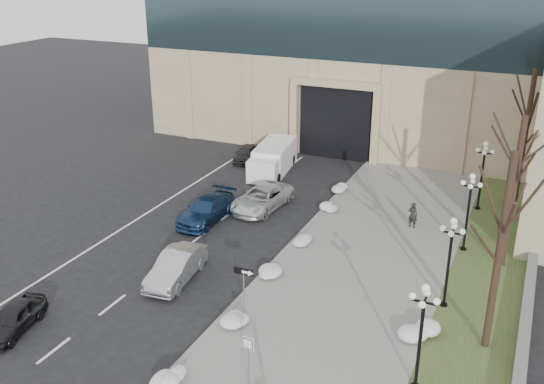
{
  "coord_description": "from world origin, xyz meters",
  "views": [
    {
      "loc": [
        11.14,
        -13.93,
        16.16
      ],
      "look_at": [
        -1.92,
        14.83,
        3.5
      ],
      "focal_mm": 40.0,
      "sensor_mm": 36.0,
      "label": 1
    }
  ],
  "objects": [
    {
      "name": "snow_clump_b",
      "position": [
        -0.76,
        2.03,
        0.3
      ],
      "size": [
        1.1,
        1.6,
        0.36
      ],
      "primitive_type": "ellipsoid",
      "color": "white",
      "rests_on": "sidewalk"
    },
    {
      "name": "snow_clump_e",
      "position": [
        -0.51,
        15.59,
        0.3
      ],
      "size": [
        1.1,
        1.6,
        0.36
      ],
      "primitive_type": "ellipsoid",
      "color": "white",
      "rests_on": "sidewalk"
    },
    {
      "name": "snow_clump_f",
      "position": [
        -0.69,
        20.99,
        0.3
      ],
      "size": [
        1.1,
        1.6,
        0.36
      ],
      "primitive_type": "ellipsoid",
      "color": "white",
      "rests_on": "sidewalk"
    },
    {
      "name": "tree_far",
      "position": [
        10.5,
        26.0,
        6.15
      ],
      "size": [
        3.2,
        3.2,
        9.5
      ],
      "color": "black",
      "rests_on": "ground"
    },
    {
      "name": "car_e",
      "position": [
        -10.35,
        28.21,
        0.63
      ],
      "size": [
        2.18,
        3.91,
        1.26
      ],
      "primitive_type": "imported",
      "rotation": [
        0.0,
        0.0,
        0.2
      ],
      "color": "#28292D",
      "rests_on": "ground"
    },
    {
      "name": "sidewalk",
      "position": [
        3.5,
        14.0,
        0.06
      ],
      "size": [
        9.0,
        40.0,
        0.12
      ],
      "primitive_type": "cube",
      "color": "gray",
      "rests_on": "ground"
    },
    {
      "name": "lamppost_a",
      "position": [
        8.3,
        6.0,
        3.07
      ],
      "size": [
        1.18,
        1.18,
        4.76
      ],
      "color": "black",
      "rests_on": "ground"
    },
    {
      "name": "pedestrian",
      "position": [
        4.95,
        20.77,
        0.94
      ],
      "size": [
        0.66,
        0.5,
        1.64
      ],
      "primitive_type": "imported",
      "rotation": [
        0.0,
        0.0,
        2.96
      ],
      "color": "black",
      "rests_on": "sidewalk"
    },
    {
      "name": "snow_clump_c",
      "position": [
        -0.36,
        7.04,
        0.3
      ],
      "size": [
        1.1,
        1.6,
        0.36
      ],
      "primitive_type": "ellipsoid",
      "color": "white",
      "rests_on": "sidewalk"
    },
    {
      "name": "car_d",
      "position": [
        -4.91,
        19.83,
        0.75
      ],
      "size": [
        2.99,
        5.58,
        1.49
      ],
      "primitive_type": "imported",
      "rotation": [
        0.0,
        0.0,
        -0.1
      ],
      "color": "silver",
      "rests_on": "ground"
    },
    {
      "name": "car_b",
      "position": [
        -4.95,
        9.38,
        0.77
      ],
      "size": [
        2.15,
        4.83,
        1.54
      ],
      "primitive_type": "imported",
      "rotation": [
        0.0,
        0.0,
        0.11
      ],
      "color": "#9B9EA3",
      "rests_on": "ground"
    },
    {
      "name": "snow_clump_i",
      "position": [
        7.8,
        9.49,
        0.3
      ],
      "size": [
        1.1,
        1.6,
        0.36
      ],
      "primitive_type": "ellipsoid",
      "color": "white",
      "rests_on": "sidewalk"
    },
    {
      "name": "lamppost_d",
      "position": [
        8.3,
        25.5,
        3.07
      ],
      "size": [
        1.18,
        1.18,
        4.76
      ],
      "color": "black",
      "rests_on": "ground"
    },
    {
      "name": "car_c",
      "position": [
        -7.34,
        16.61,
        0.74
      ],
      "size": [
        2.12,
        5.14,
        1.49
      ],
      "primitive_type": "imported",
      "rotation": [
        0.0,
        0.0,
        -0.01
      ],
      "color": "navy",
      "rests_on": "ground"
    },
    {
      "name": "snow_clump_d",
      "position": [
        -0.7,
        11.97,
        0.3
      ],
      "size": [
        1.1,
        1.6,
        0.36
      ],
      "primitive_type": "ellipsoid",
      "color": "white",
      "rests_on": "sidewalk"
    },
    {
      "name": "one_way_sign",
      "position": [
        0.12,
        7.55,
        2.25
      ],
      "size": [
        1.01,
        0.27,
        2.73
      ],
      "rotation": [
        0.0,
        0.0,
        0.01
      ],
      "color": "slate",
      "rests_on": "ground"
    },
    {
      "name": "lamppost_b",
      "position": [
        8.3,
        12.5,
        3.07
      ],
      "size": [
        1.18,
        1.18,
        4.76
      ],
      "color": "black",
      "rests_on": "ground"
    },
    {
      "name": "stone_wall",
      "position": [
        12.0,
        16.0,
        0.35
      ],
      "size": [
        0.5,
        30.0,
        0.7
      ],
      "primitive_type": "cube",
      "color": "slate",
      "rests_on": "ground"
    },
    {
      "name": "tree_mid",
      "position": [
        10.5,
        18.0,
        5.5
      ],
      "size": [
        3.2,
        3.2,
        8.5
      ],
      "color": "black",
      "rests_on": "ground"
    },
    {
      "name": "keep_sign",
      "position": [
        2.29,
        3.34,
        1.74
      ],
      "size": [
        0.51,
        0.12,
        2.37
      ],
      "rotation": [
        0.0,
        0.0,
        -0.15
      ],
      "color": "slate",
      "rests_on": "ground"
    },
    {
      "name": "box_truck",
      "position": [
        -7.27,
        26.77,
        1.02
      ],
      "size": [
        3.2,
        6.86,
        2.09
      ],
      "rotation": [
        0.0,
        0.0,
        0.15
      ],
      "color": "white",
      "rests_on": "ground"
    },
    {
      "name": "lamppost_c",
      "position": [
        8.3,
        19.0,
        3.07
      ],
      "size": [
        1.18,
        1.18,
        4.76
      ],
      "color": "black",
      "rests_on": "ground"
    },
    {
      "name": "car_a",
      "position": [
        -9.2,
        2.46,
        0.63
      ],
      "size": [
        2.18,
        3.93,
        1.27
      ],
      "primitive_type": "imported",
      "rotation": [
        0.0,
        0.0,
        0.19
      ],
      "color": "black",
      "rests_on": "ground"
    },
    {
      "name": "tree_near",
      "position": [
        10.5,
        10.0,
        5.83
      ],
      "size": [
        3.2,
        3.2,
        9.0
      ],
      "color": "black",
      "rests_on": "ground"
    },
    {
      "name": "curb",
      "position": [
        -1.0,
        14.0,
        0.07
      ],
      "size": [
        0.3,
        40.0,
        0.14
      ],
      "primitive_type": "cube",
      "color": "gray",
      "rests_on": "ground"
    },
    {
      "name": "snow_clump_g",
      "position": [
        -0.81,
        24.85,
        0.3
      ],
      "size": [
        1.1,
        1.6,
        0.36
      ],
      "primitive_type": "ellipsoid",
      "color": "white",
      "rests_on": "sidewalk"
    },
    {
      "name": "grass_strip",
      "position": [
        10.0,
        14.0,
        0.05
      ],
      "size": [
        4.0,
        40.0,
        0.1
      ],
      "primitive_type": "cube",
      "color": "#374924",
      "rests_on": "ground"
    }
  ]
}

